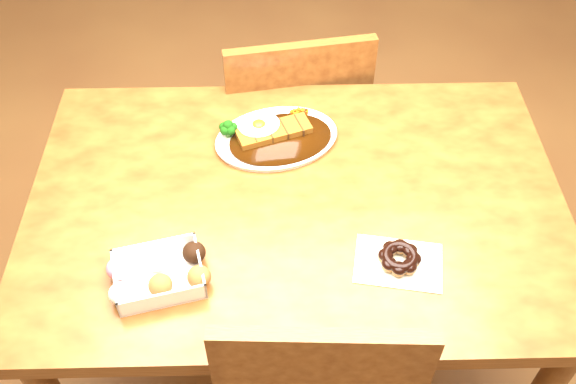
{
  "coord_description": "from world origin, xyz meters",
  "views": [
    {
      "loc": [
        -0.04,
        -0.95,
        1.83
      ],
      "look_at": [
        -0.02,
        -0.03,
        0.81
      ],
      "focal_mm": 40.0,
      "sensor_mm": 36.0,
      "label": 1
    }
  ],
  "objects_px": {
    "katsu_curry_plate": "(274,135)",
    "table": "(296,226)",
    "chair_far": "(291,127)",
    "donut_box": "(159,273)",
    "pon_de_ring": "(399,258)"
  },
  "relations": [
    {
      "from": "table",
      "to": "pon_de_ring",
      "type": "distance_m",
      "value": 0.3
    },
    {
      "from": "table",
      "to": "donut_box",
      "type": "bearing_deg",
      "value": -142.82
    },
    {
      "from": "chair_far",
      "to": "donut_box",
      "type": "xyz_separation_m",
      "value": [
        -0.28,
        -0.75,
        0.3
      ]
    },
    {
      "from": "table",
      "to": "donut_box",
      "type": "xyz_separation_m",
      "value": [
        -0.28,
        -0.21,
        0.12
      ]
    },
    {
      "from": "katsu_curry_plate",
      "to": "table",
      "type": "bearing_deg",
      "value": -75.84
    },
    {
      "from": "chair_far",
      "to": "donut_box",
      "type": "bearing_deg",
      "value": 60.21
    },
    {
      "from": "chair_far",
      "to": "katsu_curry_plate",
      "type": "xyz_separation_m",
      "value": [
        -0.05,
        -0.34,
        0.29
      ]
    },
    {
      "from": "donut_box",
      "to": "pon_de_ring",
      "type": "relative_size",
      "value": 1.07
    },
    {
      "from": "chair_far",
      "to": "table",
      "type": "bearing_deg",
      "value": 80.62
    },
    {
      "from": "katsu_curry_plate",
      "to": "pon_de_ring",
      "type": "xyz_separation_m",
      "value": [
        0.25,
        -0.37,
        0.0
      ]
    },
    {
      "from": "chair_far",
      "to": "donut_box",
      "type": "relative_size",
      "value": 4.14
    },
    {
      "from": "pon_de_ring",
      "to": "table",
      "type": "bearing_deg",
      "value": 137.96
    },
    {
      "from": "table",
      "to": "donut_box",
      "type": "relative_size",
      "value": 5.71
    },
    {
      "from": "chair_far",
      "to": "donut_box",
      "type": "height_order",
      "value": "chair_far"
    },
    {
      "from": "table",
      "to": "chair_far",
      "type": "height_order",
      "value": "chair_far"
    }
  ]
}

